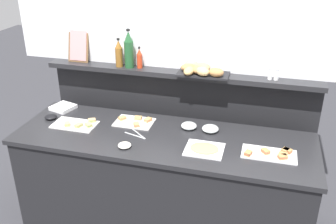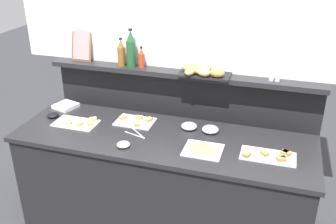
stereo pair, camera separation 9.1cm
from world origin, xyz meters
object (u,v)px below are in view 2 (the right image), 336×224
Objects in this scene: glass_bowl_large at (210,130)px; glass_bowl_medium at (189,126)px; condiment_bowl_red at (53,115)px; vinegar_bottle_amber at (121,54)px; hot_sauce_bottle at (142,58)px; sandwich_platter_rear at (78,123)px; napkin_stack at (66,106)px; framed_picture at (82,44)px; serving_tongs at (137,134)px; sandwich_platter_side at (270,156)px; condiment_bowl_cream at (123,144)px; bread_basket at (201,70)px; wine_bottle_green at (131,50)px; pepper_shaker at (278,76)px; salt_shaker at (272,75)px; sandwich_platter_front at (136,121)px; cold_cuts_platter at (203,150)px.

glass_bowl_medium is (-0.17, 0.01, -0.00)m from glass_bowl_large.
vinegar_bottle_amber reaches higher than condiment_bowl_red.
sandwich_platter_rear is at bearing -128.91° from hot_sauce_bottle.
framed_picture is at bearing 75.46° from napkin_stack.
serving_tongs is 1.00m from framed_picture.
framed_picture is at bearing 161.53° from sandwich_platter_side.
sandwich_platter_rear reaches higher than condiment_bowl_cream.
hot_sauce_bottle is at bearing 51.09° from sandwich_platter_rear.
wine_bottle_green is at bearing 178.83° from bread_basket.
condiment_bowl_cream is (-0.54, -0.39, -0.01)m from glass_bowl_large.
glass_bowl_medium is at bearing -3.54° from napkin_stack.
pepper_shaker reaches higher than glass_bowl_medium.
bread_basket reaches higher than glass_bowl_large.
napkin_stack is 1.71m from salt_shaker.
glass_bowl_medium reaches higher than condiment_bowl_cream.
condiment_bowl_cream is 1.08× the size of pepper_shaker.
glass_bowl_medium is at bearing 2.12° from sandwich_platter_front.
hot_sauce_bottle is (-0.11, 0.68, 0.41)m from condiment_bowl_cream.
wine_bottle_green is 0.10m from vinegar_bottle_amber.
wine_bottle_green is 3.63× the size of salt_shaker.
vinegar_bottle_amber reaches higher than hot_sauce_bottle.
hot_sauce_bottle reaches higher than sandwich_platter_side.
sandwich_platter_rear is 1.47m from sandwich_platter_side.
condiment_bowl_cream is at bearing -80.71° from hot_sauce_bottle.
wine_bottle_green is (0.28, 0.45, 0.49)m from sandwich_platter_rear.
sandwich_platter_front is 1.07m from sandwich_platter_side.
salt_shaker is (0.39, 0.29, 0.37)m from glass_bowl_large.
sandwich_platter_side is 3.02× the size of glass_bowl_medium.
pepper_shaker reaches higher than serving_tongs.
sandwich_platter_side is 0.96m from serving_tongs.
salt_shaker and pepper_shaker have the same top height.
bread_basket is at bearing 9.88° from napkin_stack.
salt_shaker is (1.04, -0.00, -0.03)m from hot_sauce_bottle.
sandwich_platter_front is 0.68m from condiment_bowl_red.
hot_sauce_bottle reaches higher than glass_bowl_large.
condiment_bowl_cream and condiment_bowl_red have the same top height.
salt_shaker is at bearing 36.16° from condiment_bowl_cream.
sandwich_platter_front is 1.14m from pepper_shaker.
vinegar_bottle_amber is (-0.31, 0.48, 0.45)m from serving_tongs.
pepper_shaker is at bearing 13.44° from condiment_bowl_red.
sandwich_platter_rear is at bearing 176.22° from serving_tongs.
glass_bowl_large is (1.02, 0.17, 0.01)m from sandwich_platter_rear.
sandwich_platter_rear is 0.85× the size of bread_basket.
framed_picture reaches higher than napkin_stack.
cold_cuts_platter is 0.33m from glass_bowl_medium.
framed_picture is (-1.04, 0.32, 0.47)m from glass_bowl_medium.
condiment_bowl_cream is 0.34× the size of framed_picture.
napkin_stack is 0.78m from hot_sauce_bottle.
cold_cuts_platter is at bearing -26.54° from framed_picture.
pepper_shaker is (0.97, 0.68, 0.38)m from condiment_bowl_cream.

